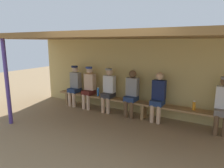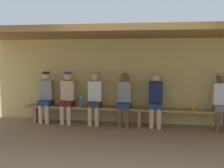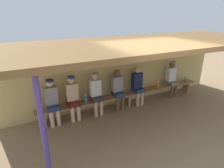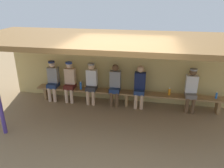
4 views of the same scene
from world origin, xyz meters
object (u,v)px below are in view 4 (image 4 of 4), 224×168
at_px(player_in_blue, 53,79).
at_px(player_with_sunglasses, 115,83).
at_px(water_bottle_clear, 169,92).
at_px(player_middle, 140,85).
at_px(bench, 127,94).
at_px(player_near_post, 91,81).
at_px(player_in_white, 191,88).
at_px(water_bottle_orange, 81,86).
at_px(player_leftmost, 70,80).
at_px(water_bottle_blue, 216,95).

xyz_separation_m(player_in_blue, player_with_sunglasses, (2.09, -0.00, -0.02)).
bearing_deg(water_bottle_clear, player_middle, -179.14).
xyz_separation_m(bench, player_near_post, (-1.16, 0.00, 0.36)).
distance_m(player_in_white, water_bottle_clear, 0.64).
bearing_deg(water_bottle_clear, water_bottle_orange, -178.75).
bearing_deg(player_with_sunglasses, player_in_blue, 179.99).
distance_m(player_leftmost, player_in_white, 3.81).
bearing_deg(player_in_blue, player_with_sunglasses, -0.01).
relative_size(bench, water_bottle_blue, 29.25).
distance_m(player_in_white, player_near_post, 3.08).
distance_m(bench, player_middle, 0.52).
distance_m(water_bottle_blue, water_bottle_orange, 4.17).
bearing_deg(player_near_post, player_in_blue, 180.00).
xyz_separation_m(bench, player_middle, (0.39, 0.00, 0.34)).
relative_size(player_near_post, water_bottle_clear, 5.71).
relative_size(bench, player_in_white, 4.46).
bearing_deg(player_near_post, water_bottle_blue, 0.19).
bearing_deg(player_middle, player_with_sunglasses, 180.00).
relative_size(player_near_post, water_bottle_blue, 6.56).
xyz_separation_m(player_near_post, water_bottle_clear, (2.46, 0.01, -0.17)).
distance_m(bench, player_in_blue, 2.50).
bearing_deg(water_bottle_blue, bench, -179.66).
bearing_deg(bench, player_with_sunglasses, 179.55).
distance_m(player_in_blue, player_with_sunglasses, 2.09).
bearing_deg(bench, water_bottle_blue, 0.34).
xyz_separation_m(player_in_blue, water_bottle_blue, (5.14, 0.01, -0.19)).
xyz_separation_m(player_in_white, player_near_post, (-3.08, 0.00, 0.00)).
distance_m(player_with_sunglasses, player_in_white, 2.31).
bearing_deg(water_bottle_blue, player_with_sunglasses, -179.76).
xyz_separation_m(player_in_blue, player_near_post, (1.32, 0.00, 0.00)).
height_order(player_with_sunglasses, player_near_post, player_near_post).
bearing_deg(bench, water_bottle_orange, -178.30).
relative_size(player_in_white, water_bottle_orange, 4.87).
bearing_deg(bench, player_near_post, 179.82).
xyz_separation_m(player_with_sunglasses, water_bottle_orange, (-1.12, -0.05, -0.14)).
bearing_deg(player_in_white, player_middle, -179.98).
xyz_separation_m(player_leftmost, player_in_white, (3.81, 0.00, 0.00)).
relative_size(player_in_blue, player_near_post, 1.00).
distance_m(player_with_sunglasses, water_bottle_clear, 1.70).
height_order(player_in_white, player_near_post, same).
distance_m(player_middle, water_bottle_clear, 0.93).
height_order(player_middle, water_bottle_orange, player_middle).
bearing_deg(water_bottle_blue, player_middle, -179.67).
bearing_deg(player_in_white, player_near_post, 180.00).
bearing_deg(bench, water_bottle_clear, 0.74).
bearing_deg(player_middle, player_in_blue, 179.99).
distance_m(water_bottle_clear, water_bottle_orange, 2.81).
distance_m(player_in_blue, player_leftmost, 0.59).
bearing_deg(player_near_post, player_with_sunglasses, -0.04).
height_order(player_in_white, water_bottle_blue, player_in_white).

